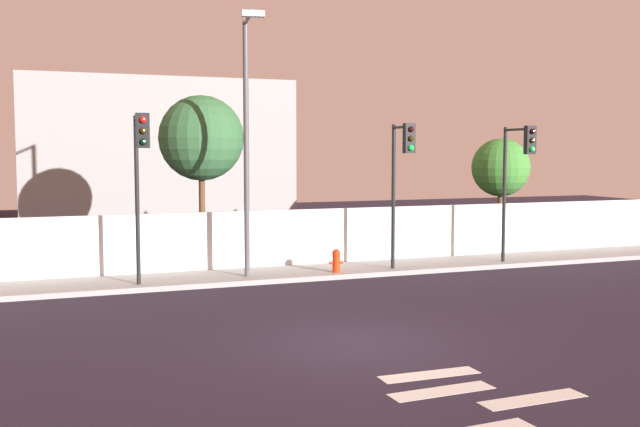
# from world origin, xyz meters

# --- Properties ---
(ground_plane) EXTENTS (80.00, 80.00, 0.00)m
(ground_plane) POSITION_xyz_m (0.00, 0.00, 0.00)
(ground_plane) COLOR #241D2B
(sidewalk) EXTENTS (36.00, 2.40, 0.15)m
(sidewalk) POSITION_xyz_m (0.00, 8.20, 0.07)
(sidewalk) COLOR #949494
(sidewalk) RESTS_ON ground
(perimeter_wall) EXTENTS (36.00, 0.18, 1.80)m
(perimeter_wall) POSITION_xyz_m (0.00, 9.49, 1.05)
(perimeter_wall) COLOR silver
(perimeter_wall) RESTS_ON sidewalk
(crosswalk_marking) EXTENTS (3.41, 3.89, 0.01)m
(crosswalk_marking) POSITION_xyz_m (0.18, -4.10, 0.00)
(crosswalk_marking) COLOR silver
(crosswalk_marking) RESTS_ON ground
(traffic_light_left) EXTENTS (0.34, 1.66, 4.68)m
(traffic_light_left) POSITION_xyz_m (-3.34, 6.79, 3.58)
(traffic_light_left) COLOR black
(traffic_light_left) RESTS_ON sidewalk
(traffic_light_center) EXTENTS (0.34, 1.24, 4.54)m
(traffic_light_center) POSITION_xyz_m (4.58, 7.01, 3.46)
(traffic_light_center) COLOR black
(traffic_light_center) RESTS_ON sidewalk
(traffic_light_right) EXTENTS (0.34, 1.63, 4.51)m
(traffic_light_right) POSITION_xyz_m (8.69, 6.80, 3.46)
(traffic_light_right) COLOR black
(traffic_light_right) RESTS_ON sidewalk
(street_lamp_curbside) EXTENTS (0.74, 2.26, 7.44)m
(street_lamp_curbside) POSITION_xyz_m (-0.20, 7.46, 4.54)
(street_lamp_curbside) COLOR #4C4C51
(street_lamp_curbside) RESTS_ON sidewalk
(fire_hydrant) EXTENTS (0.44, 0.26, 0.72)m
(fire_hydrant) POSITION_xyz_m (2.59, 7.46, 0.54)
(fire_hydrant) COLOR red
(fire_hydrant) RESTS_ON sidewalk
(roadside_tree_midleft) EXTENTS (2.81, 2.81, 5.70)m
(roadside_tree_midleft) POSITION_xyz_m (-0.80, 10.94, 4.27)
(roadside_tree_midleft) COLOR brown
(roadside_tree_midleft) RESTS_ON ground
(roadside_tree_midright) EXTENTS (2.25, 2.25, 4.36)m
(roadside_tree_midright) POSITION_xyz_m (10.91, 10.94, 3.22)
(roadside_tree_midright) COLOR brown
(roadside_tree_midright) RESTS_ON ground
(low_building_distant) EXTENTS (12.52, 6.00, 7.26)m
(low_building_distant) POSITION_xyz_m (-0.39, 23.49, 3.63)
(low_building_distant) COLOR gray
(low_building_distant) RESTS_ON ground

